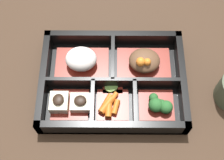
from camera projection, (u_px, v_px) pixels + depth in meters
ground_plane at (112, 85)px, 0.71m from camera, size 3.00×3.00×0.00m
bento_base at (112, 84)px, 0.71m from camera, size 0.32×0.23×0.01m
bento_rim at (112, 81)px, 0.69m from camera, size 0.32×0.23×0.05m
bowl_rice at (81, 60)px, 0.70m from camera, size 0.12×0.09×0.05m
bowl_stew at (143, 62)px, 0.71m from camera, size 0.12×0.09×0.05m
bowl_tofu at (68, 103)px, 0.67m from camera, size 0.09×0.07×0.04m
bowl_carrots at (110, 105)px, 0.67m from camera, size 0.07×0.07×0.02m
bowl_greens at (158, 105)px, 0.66m from camera, size 0.08×0.07×0.04m
bowl_pickles at (112, 86)px, 0.69m from camera, size 0.04×0.04×0.01m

